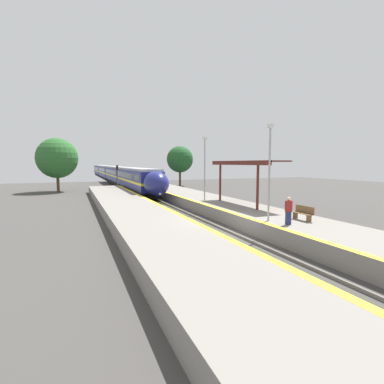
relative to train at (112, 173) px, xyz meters
name	(u,v)px	position (x,y,z in m)	size (l,w,h in m)	color
ground_plane	(222,235)	(0.00, -56.72, -2.17)	(120.00, 120.00, 0.00)	#423F3D
rail_left	(212,235)	(-0.72, -56.72, -2.09)	(0.08, 90.00, 0.15)	slate
rail_right	(232,233)	(0.72, -56.72, -2.09)	(0.08, 90.00, 0.15)	slate
train	(112,173)	(0.00, 0.00, 0.00)	(2.87, 85.51, 3.79)	black
platform_right	(276,223)	(4.09, -56.72, -1.68)	(4.81, 64.00, 0.98)	gray
platform_left	(159,233)	(-4.06, -56.72, -1.68)	(4.76, 64.00, 0.98)	gray
platform_bench	(303,213)	(4.63, -58.65, -0.72)	(0.44, 1.59, 0.89)	brown
person_waiting	(288,211)	(2.86, -59.42, -0.37)	(0.36, 0.22, 1.60)	navy
railway_signal	(117,176)	(-2.57, -28.33, 0.40)	(0.28, 0.28, 4.19)	#59595E
lamppost_near	(269,167)	(2.47, -58.07, 2.13)	(0.36, 0.20, 5.86)	#9E9EA3
lamppost_mid	(205,165)	(2.47, -48.47, 2.13)	(0.36, 0.20, 5.86)	#9E9EA3
station_canopy	(243,164)	(4.93, -50.97, 2.26)	(2.02, 9.20, 3.74)	#511E19
background_tree_left	(57,158)	(-10.85, -21.58, 3.11)	(6.29, 6.29, 8.43)	brown
background_tree_right	(180,159)	(11.20, -16.84, 3.07)	(5.23, 5.23, 7.87)	brown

